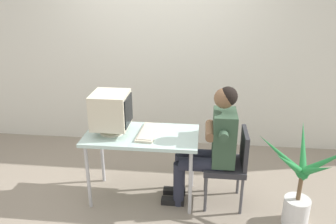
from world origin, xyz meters
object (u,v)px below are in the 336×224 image
keyboard (148,132)px  office_chair (230,162)px  potted_plant (299,186)px  desk (142,140)px  person_seated (212,143)px  crt_monitor (111,110)px

keyboard → office_chair: 0.88m
keyboard → potted_plant: bearing=-11.8°
office_chair → potted_plant: potted_plant is taller
desk → potted_plant: (1.52, -0.29, -0.25)m
person_seated → office_chair: bearing=0.0°
keyboard → desk: bearing=-164.7°
person_seated → potted_plant: bearing=-18.5°
keyboard → office_chair: office_chair is taller
desk → office_chair: size_ratio=1.38×
crt_monitor → potted_plant: crt_monitor is taller
office_chair → person_seated: 0.28m
desk → crt_monitor: size_ratio=2.71×
crt_monitor → office_chair: size_ratio=0.51×
desk → person_seated: 0.71m
potted_plant → desk: bearing=169.3°
keyboard → crt_monitor: bearing=-178.0°
crt_monitor → person_seated: size_ratio=0.33×
crt_monitor → potted_plant: (1.82, -0.29, -0.56)m
office_chair → potted_plant: size_ratio=0.86×
crt_monitor → office_chair: (1.21, -0.02, -0.50)m
crt_monitor → keyboard: crt_monitor is taller
crt_monitor → person_seated: person_seated is taller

